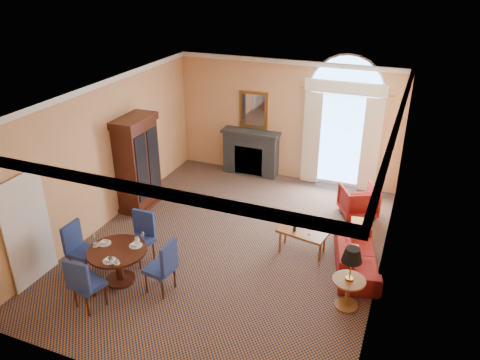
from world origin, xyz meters
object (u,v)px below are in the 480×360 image
at_px(side_table, 350,271).
at_px(armchair, 358,200).
at_px(coffee_table, 302,233).
at_px(dining_table, 118,258).
at_px(armoire, 137,165).
at_px(sofa, 356,254).

bearing_deg(side_table, armchair, 96.07).
height_order(coffee_table, side_table, side_table).
distance_m(dining_table, armchair, 5.60).
distance_m(armoire, dining_table, 3.02).
distance_m(sofa, armchair, 2.12).
xyz_separation_m(dining_table, armchair, (3.71, 4.20, -0.15)).
relative_size(armoire, armchair, 2.82).
xyz_separation_m(armoire, sofa, (5.27, -0.57, -0.80)).
xyz_separation_m(coffee_table, side_table, (1.16, -1.34, 0.29)).
height_order(armoire, dining_table, armoire).
relative_size(dining_table, armchair, 1.36).
xyz_separation_m(sofa, side_table, (0.05, -1.24, 0.46)).
bearing_deg(dining_table, side_table, 12.01).
xyz_separation_m(sofa, coffee_table, (-1.11, 0.09, 0.17)).
xyz_separation_m(armoire, dining_table, (1.26, -2.68, -0.58)).
bearing_deg(armoire, sofa, -6.21).
bearing_deg(armchair, side_table, 67.60).
relative_size(armoire, dining_table, 2.07).
bearing_deg(coffee_table, armoire, -176.33).
height_order(armoire, side_table, armoire).
relative_size(armchair, side_table, 0.68).
relative_size(dining_table, side_table, 0.93).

